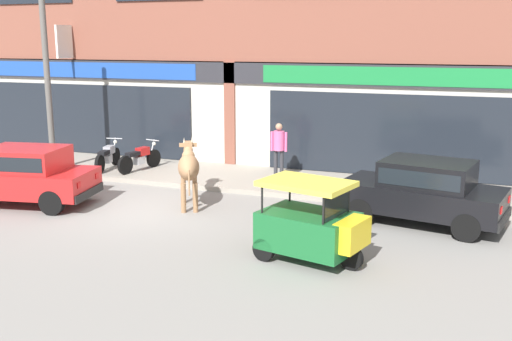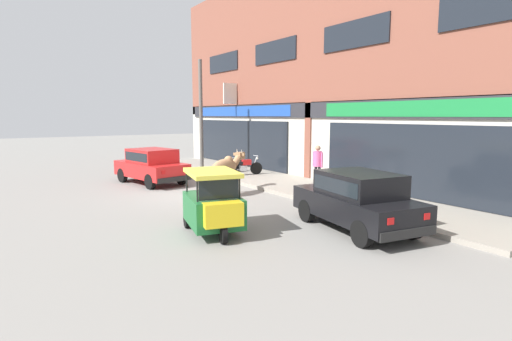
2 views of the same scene
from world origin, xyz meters
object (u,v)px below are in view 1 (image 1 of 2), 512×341
Objects in this scene: pedestrian at (279,145)px; car_1 at (424,189)px; auto_rickshaw at (312,227)px; utility_pole at (48,82)px; car_0 at (24,173)px; cow at (189,167)px; motorcycle_0 at (108,157)px; motorcycle_1 at (140,158)px.

car_1 is at bearing -31.81° from pedestrian.
utility_pole is (-9.45, 4.40, 2.16)m from auto_rickshaw.
auto_rickshaw reaches higher than car_0.
cow is 0.52× the size of car_0.
car_1 is 2.37× the size of pedestrian.
pedestrian is (5.36, 0.67, 0.60)m from motorcycle_0.
motorcycle_0 is (-0.16, 3.83, -0.29)m from car_0.
car_1 is (9.50, 1.84, 0.00)m from car_0.
motorcycle_1 is (-8.60, 2.14, -0.29)m from car_1.
auto_rickshaw is (7.77, -1.24, -0.15)m from car_0.
auto_rickshaw is 6.31m from pedestrian.
motorcycle_0 is at bearing 147.41° from auto_rickshaw.
motorcycle_1 is at bearing 138.63° from cow.
pedestrian is (1.27, 3.20, 0.12)m from cow.
utility_pole is at bearing -156.27° from motorcycle_0.
auto_rickshaw is 1.19× the size of motorcycle_0.
utility_pole is (-2.58, -0.82, 2.30)m from motorcycle_1.
car_1 is at bearing -6.75° from utility_pole.
car_1 is 3.53m from auto_rickshaw.
motorcycle_1 is at bearing 17.59° from utility_pole.
cow is 4.62m from auto_rickshaw.
motorcycle_1 is (-3.04, 2.67, -0.48)m from cow.
cow is at bearing -18.29° from utility_pole.
cow is 5.60m from car_1.
utility_pole reaches higher than car_1.
cow is at bearing -41.37° from motorcycle_1.
pedestrian is at bearing 114.10° from auto_rickshaw.
car_0 is 4.09m from motorcycle_1.
car_0 is 3.84m from motorcycle_0.
car_1 is at bearing -13.98° from motorcycle_1.
cow is 0.37× the size of utility_pole.
cow reaches higher than auto_rickshaw.
car_0 is 0.71× the size of utility_pole.
cow is at bearing 146.47° from auto_rickshaw.
motorcycle_1 is at bearing 7.96° from motorcycle_0.
utility_pole reaches higher than pedestrian.
utility_pole reaches higher than motorcycle_0.
car_1 is 2.12× the size of motorcycle_1.
auto_rickshaw reaches higher than motorcycle_0.
motorcycle_1 is 1.12× the size of pedestrian.
utility_pole is (-6.89, -1.34, 1.70)m from pedestrian.
auto_rickshaw is 0.40× the size of utility_pole.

